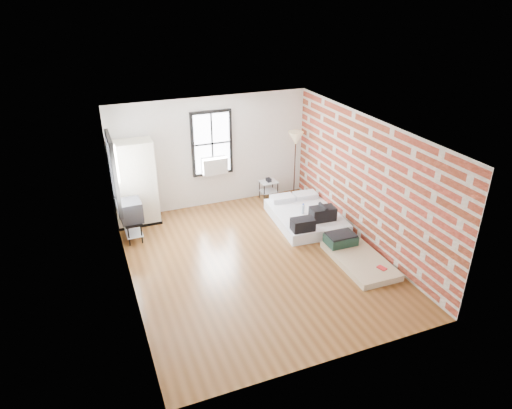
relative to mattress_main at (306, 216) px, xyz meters
name	(u,v)px	position (x,y,z in m)	size (l,w,h in m)	color
ground	(256,261)	(-1.74, -1.15, -0.17)	(6.00, 6.00, 0.00)	#573416
room_shell	(260,176)	(-1.51, -0.79, 1.56)	(5.02, 6.02, 2.80)	silver
mattress_main	(306,216)	(0.00, 0.00, 0.00)	(1.61, 2.09, 0.64)	white
mattress_bare	(355,255)	(0.19, -1.86, -0.06)	(0.93, 1.74, 0.37)	tan
wardrobe	(134,184)	(-3.74, 1.50, 0.84)	(1.04, 0.60, 2.03)	black
side_table	(269,185)	(-0.31, 1.57, 0.21)	(0.46, 0.38, 0.59)	black
floor_lamp	(296,141)	(0.41, 1.50, 1.36)	(0.38, 0.38, 1.78)	black
tv_stand	(131,212)	(-3.96, 0.74, 0.49)	(0.48, 0.67, 0.94)	black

